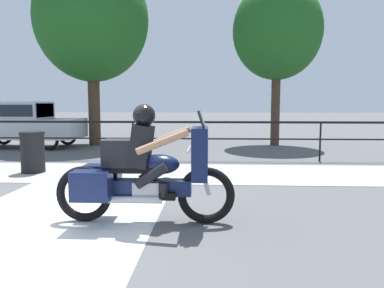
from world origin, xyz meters
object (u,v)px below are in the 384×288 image
object	(u,v)px
motorcycle	(144,170)
tree_behind_car	(92,20)
trash_bin	(33,152)
tree_behind_sign	(277,31)
parked_car	(21,122)

from	to	relation	value
motorcycle	tree_behind_car	size ratio (longest dim) A/B	0.34
trash_bin	tree_behind_car	xyz separation A→B (m)	(-0.34, 5.64, 4.11)
trash_bin	tree_behind_sign	distance (m)	9.42
trash_bin	tree_behind_sign	world-z (taller)	tree_behind_sign
parked_car	tree_behind_sign	size ratio (longest dim) A/B	0.67
tree_behind_sign	parked_car	bearing A→B (deg)	-173.01
parked_car	motorcycle	bearing A→B (deg)	-57.89
motorcycle	trash_bin	distance (m)	4.62
motorcycle	parked_car	distance (m)	10.02
parked_car	tree_behind_car	distance (m)	4.44
motorcycle	tree_behind_sign	bearing A→B (deg)	67.86
trash_bin	tree_behind_car	bearing A→B (deg)	93.47
motorcycle	tree_behind_car	world-z (taller)	tree_behind_car
tree_behind_car	parked_car	bearing A→B (deg)	-159.46
parked_car	tree_behind_car	world-z (taller)	tree_behind_car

